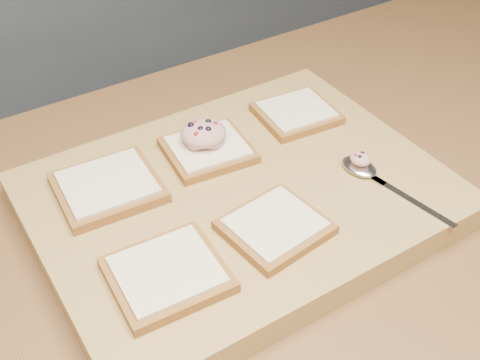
# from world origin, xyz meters

# --- Properties ---
(back_counter) EXTENTS (3.60, 0.62, 0.94)m
(back_counter) POSITION_xyz_m (0.00, 1.43, 0.47)
(back_counter) COLOR slate
(back_counter) RESTS_ON ground
(cutting_board) EXTENTS (0.53, 0.40, 0.04)m
(cutting_board) POSITION_xyz_m (-0.04, 0.00, 0.92)
(cutting_board) COLOR tan
(cutting_board) RESTS_ON island_counter
(bread_far_left) EXTENTS (0.14, 0.13, 0.02)m
(bread_far_left) POSITION_xyz_m (-0.20, 0.09, 0.95)
(bread_far_left) COLOR olive
(bread_far_left) RESTS_ON cutting_board
(bread_far_center) EXTENTS (0.13, 0.12, 0.02)m
(bread_far_center) POSITION_xyz_m (-0.04, 0.09, 0.95)
(bread_far_center) COLOR olive
(bread_far_center) RESTS_ON cutting_board
(bread_far_right) EXTENTS (0.12, 0.11, 0.02)m
(bread_far_right) POSITION_xyz_m (0.12, 0.09, 0.95)
(bread_far_right) COLOR olive
(bread_far_right) RESTS_ON cutting_board
(bread_near_left) EXTENTS (0.13, 0.12, 0.02)m
(bread_near_left) POSITION_xyz_m (-0.20, -0.09, 0.95)
(bread_near_left) COLOR olive
(bread_near_left) RESTS_ON cutting_board
(bread_near_center) EXTENTS (0.13, 0.12, 0.02)m
(bread_near_center) POSITION_xyz_m (-0.05, -0.09, 0.95)
(bread_near_center) COLOR olive
(bread_near_center) RESTS_ON cutting_board
(tuna_salad_dollop) EXTENTS (0.07, 0.06, 0.03)m
(tuna_salad_dollop) POSITION_xyz_m (-0.04, 0.10, 0.97)
(tuna_salad_dollop) COLOR tan
(tuna_salad_dollop) RESTS_ON bread_far_center
(spoon) EXTENTS (0.05, 0.18, 0.01)m
(spoon) POSITION_xyz_m (0.12, -0.07, 0.95)
(spoon) COLOR silver
(spoon) RESTS_ON cutting_board
(spoon_salad) EXTENTS (0.03, 0.03, 0.02)m
(spoon_salad) POSITION_xyz_m (0.11, -0.06, 0.96)
(spoon_salad) COLOR tan
(spoon_salad) RESTS_ON spoon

